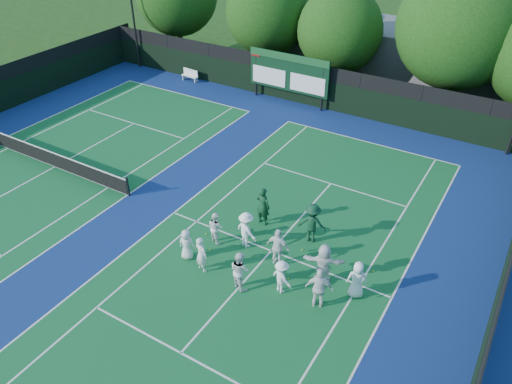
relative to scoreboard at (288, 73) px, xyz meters
The scene contains 31 objects.
ground 17.23m from the scoreboard, 65.78° to the right, with size 120.00×120.00×0.00m, color #1A3C10.
court_apron 14.78m from the scoreboard, 86.03° to the right, with size 34.00×32.00×0.01m, color navy.
near_court 16.33m from the scoreboard, 64.32° to the right, with size 11.05×23.85×0.01m.
left_court 16.32m from the scoreboard, 115.60° to the right, with size 11.05×23.85×0.01m.
back_fence 1.38m from the scoreboard, 22.25° to the left, with size 34.00×0.08×3.00m.
divider_fence_right 21.68m from the scoreboard, 42.33° to the right, with size 0.08×32.00×3.00m.
scoreboard is the anchor object (origin of this frame).
clubhouse 9.80m from the scoreboard, 59.22° to the left, with size 18.00×6.00×4.00m, color #5E5E63.
tennis_net 16.26m from the scoreboard, 115.60° to the right, with size 11.30×0.10×1.10m.
bench 8.61m from the scoreboard, behind, with size 1.47×0.52×0.91m.
tree_b 6.07m from the scoreboard, 133.74° to the left, with size 6.25×6.25×8.00m.
tree_c 4.94m from the scoreboard, 62.79° to the left, with size 5.98×5.98×7.40m.
tree_d 11.21m from the scoreboard, 21.94° to the left, with size 7.80×7.80×9.70m.
tennis_ball_0 16.79m from the scoreboard, 73.66° to the right, with size 0.07×0.07×0.07m, color #BFD819.
tennis_ball_1 16.22m from the scoreboard, 59.47° to the right, with size 0.07×0.07×0.07m, color #BFD819.
tennis_ball_2 18.04m from the scoreboard, 61.71° to the right, with size 0.07×0.07×0.07m, color #BFD819.
tennis_ball_3 15.77m from the scoreboard, 75.64° to the right, with size 0.07×0.07×0.07m, color #BFD819.
tennis_ball_4 15.57m from the scoreboard, 62.94° to the right, with size 0.07×0.07×0.07m, color #BFD819.
tennis_ball_5 17.79m from the scoreboard, 50.03° to the right, with size 0.07×0.07×0.07m, color #BFD819.
player_front_0 17.40m from the scoreboard, 76.24° to the right, with size 0.72×0.47×1.47m, color silver.
player_front_1 17.93m from the scoreboard, 73.36° to the right, with size 0.62×0.41×1.71m, color white.
player_front_2 18.55m from the scoreboard, 67.75° to the right, with size 0.85×0.66×1.75m, color silver.
player_front_3 18.65m from the scoreboard, 62.58° to the right, with size 0.99×0.57×1.53m, color white.
player_front_4 19.38m from the scoreboard, 58.32° to the right, with size 1.08×0.45×1.84m, color white.
player_back_0 15.96m from the scoreboard, 73.49° to the right, with size 0.74×0.58×1.53m, color white.
player_back_1 16.02m from the scoreboard, 68.40° to the right, with size 1.15×0.66×1.77m, color white.
player_back_2 17.02m from the scoreboard, 63.22° to the right, with size 1.06×0.44×1.80m, color white.
player_back_3 17.99m from the scoreboard, 57.27° to the right, with size 1.70×0.54×1.83m, color white.
player_back_4 18.89m from the scoreboard, 53.63° to the right, with size 0.81×0.53×1.65m, color white.
coach_left 14.24m from the scoreboard, 66.51° to the right, with size 0.72×0.47×1.96m, color #0F371D.
coach_right 15.40m from the scoreboard, 57.82° to the right, with size 1.25×0.72×1.94m, color #0F3721.
Camera 1 is at (8.14, -13.76, 14.44)m, focal length 35.00 mm.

